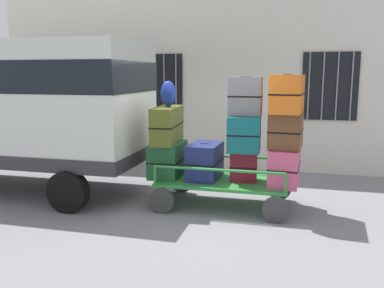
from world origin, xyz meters
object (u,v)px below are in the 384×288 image
at_px(suitcase_midleft_bottom, 205,161).
at_px(suitcase_left_bottom, 168,159).
at_px(suitcase_midright_top, 287,94).
at_px(suitcase_midright_bottom, 285,165).
at_px(suitcase_left_middle, 167,125).
at_px(luggage_cart, 224,184).
at_px(backpack, 168,94).
at_px(van, 22,102).
at_px(suitcase_center_bottom, 244,166).
at_px(suitcase_midright_middle, 286,130).
at_px(suitcase_center_top, 245,96).
at_px(suitcase_center_middle, 244,134).

bearing_deg(suitcase_midleft_bottom, suitcase_left_bottom, 179.55).
bearing_deg(suitcase_midright_top, suitcase_midright_bottom, 90.00).
bearing_deg(suitcase_left_middle, suitcase_midleft_bottom, 0.89).
height_order(luggage_cart, backpack, backpack).
bearing_deg(suitcase_midright_bottom, van, 179.60).
bearing_deg(suitcase_midleft_bottom, suitcase_midright_bottom, 0.11).
xyz_separation_m(suitcase_left_middle, backpack, (0.02, 0.00, 0.54)).
bearing_deg(suitcase_left_bottom, suitcase_midright_top, -1.81).
bearing_deg(suitcase_midright_bottom, suitcase_center_bottom, -179.76).
height_order(suitcase_midright_bottom, suitcase_midright_middle, suitcase_midright_middle).
height_order(suitcase_left_bottom, backpack, backpack).
xyz_separation_m(suitcase_center_top, suitcase_midright_top, (0.68, -0.07, 0.05)).
relative_size(suitcase_midleft_bottom, suitcase_center_bottom, 1.62).
bearing_deg(suitcase_midleft_bottom, suitcase_midright_top, -2.48).
bearing_deg(suitcase_midright_top, suitcase_center_top, 173.82).
distance_m(van, suitcase_midleft_bottom, 3.75).
relative_size(suitcase_left_middle, backpack, 2.50).
relative_size(suitcase_midleft_bottom, suitcase_midright_top, 0.94).
relative_size(luggage_cart, suitcase_center_bottom, 4.41).
distance_m(van, suitcase_center_bottom, 4.42).
bearing_deg(suitcase_midright_middle, suitcase_midleft_bottom, 178.05).
height_order(suitcase_center_top, suitcase_midright_top, suitcase_midright_top).
xyz_separation_m(suitcase_left_middle, suitcase_midright_bottom, (2.03, 0.01, -0.62)).
relative_size(van, suitcase_left_middle, 4.35).
bearing_deg(suitcase_midright_bottom, suitcase_midright_top, -90.00).
bearing_deg(suitcase_center_bottom, suitcase_center_middle, -90.00).
relative_size(suitcase_midleft_bottom, suitcase_center_top, 1.31).
distance_m(suitcase_center_top, suitcase_midright_bottom, 1.32).
relative_size(suitcase_left_bottom, suitcase_left_middle, 0.78).
distance_m(suitcase_center_bottom, suitcase_center_top, 1.18).
height_order(suitcase_center_top, suitcase_midright_middle, suitcase_center_top).
height_order(suitcase_center_bottom, suitcase_center_middle, suitcase_center_middle).
bearing_deg(suitcase_center_bottom, suitcase_left_middle, -179.56).
height_order(suitcase_left_bottom, suitcase_left_middle, suitcase_left_middle).
xyz_separation_m(suitcase_center_middle, backpack, (-1.33, 0.01, 0.64)).
distance_m(suitcase_left_bottom, suitcase_midright_top, 2.35).
height_order(suitcase_center_bottom, suitcase_midright_top, suitcase_midright_top).
bearing_deg(suitcase_midright_top, suitcase_midleft_bottom, 177.52).
bearing_deg(suitcase_center_top, suitcase_midright_bottom, -1.01).
height_order(suitcase_midright_middle, backpack, backpack).
height_order(suitcase_left_bottom, suitcase_center_top, suitcase_center_top).
height_order(van, suitcase_center_bottom, van).
bearing_deg(suitcase_midright_bottom, suitcase_midright_middle, -90.00).
height_order(luggage_cart, suitcase_center_bottom, suitcase_center_bottom).
height_order(suitcase_left_middle, suitcase_midright_top, suitcase_midright_top).
bearing_deg(suitcase_left_bottom, suitcase_left_middle, -90.00).
xyz_separation_m(suitcase_midleft_bottom, suitcase_center_top, (0.68, 0.01, 1.13)).
bearing_deg(backpack, suitcase_left_middle, -172.55).
distance_m(suitcase_center_middle, suitcase_midright_bottom, 0.85).
bearing_deg(suitcase_center_middle, suitcase_left_middle, 179.49).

